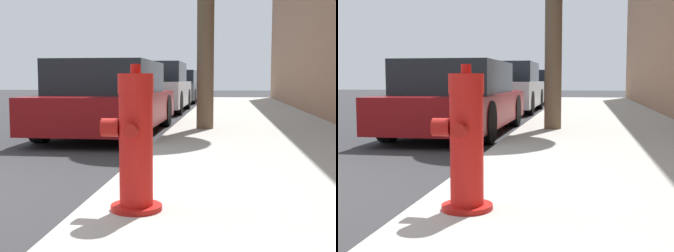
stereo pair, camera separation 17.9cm
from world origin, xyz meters
TOP-DOWN VIEW (x-y plane):
  - sidewalk_slab at (3.21, 0.00)m, footprint 3.13×40.00m
  - fire_hydrant at (2.05, -0.36)m, footprint 0.40×0.42m
  - parked_car_near at (0.55, 4.96)m, footprint 1.80×4.59m
  - parked_car_mid at (0.51, 10.91)m, footprint 1.81×4.45m
  - parked_car_far at (0.51, 16.82)m, footprint 1.79×4.46m

SIDE VIEW (x-z plane):
  - sidewalk_slab at x=3.21m, z-range 0.00..0.12m
  - fire_hydrant at x=2.05m, z-range 0.08..1.05m
  - parked_car_near at x=0.55m, z-range -0.02..1.30m
  - parked_car_far at x=0.51m, z-range -0.02..1.36m
  - parked_car_mid at x=0.51m, z-range -0.03..1.49m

